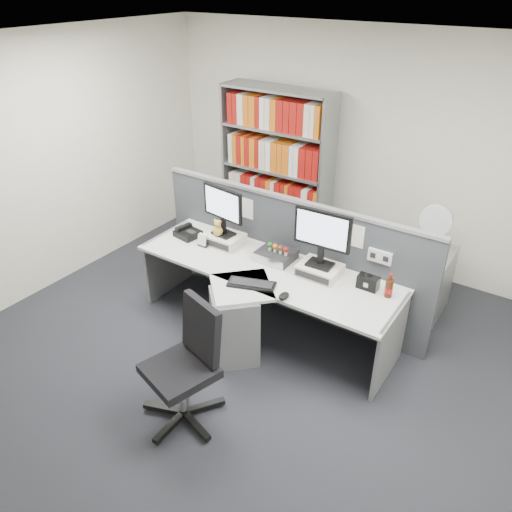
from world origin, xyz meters
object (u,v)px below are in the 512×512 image
Objects in this scene: monitor_left at (223,207)px; monitor_right at (322,234)px; speaker at (368,282)px; shelving_unit at (276,172)px; desk_fan at (436,223)px; office_chair at (188,361)px; desk_calendar at (203,241)px; mouse at (284,296)px; desk at (253,301)px; desktop_pc at (276,255)px; cola_bottle at (389,288)px; filing_cabinet at (424,282)px; keyboard at (252,284)px; desk_phone at (187,233)px.

monitor_left is 1.10m from monitor_right.
shelving_unit is (-1.84, 1.43, 0.19)m from speaker.
office_chair is at bearing -114.04° from desk_fan.
desk_calendar is (-1.24, -0.16, -0.37)m from monitor_right.
monitor_left is at bearing 153.59° from mouse.
mouse is at bearing -56.45° from shelving_unit.
desk is 14.06× the size of speaker.
desk_fan is (2.10, -0.45, 0.05)m from shelving_unit.
office_chair is at bearing -85.79° from desktop_pc.
monitor_left is at bearing -179.58° from cola_bottle.
office_chair is (-1.09, -2.45, 0.19)m from filing_cabinet.
desk_calendar is 2.30m from desk_fan.
monitor_right reaches higher than desk_calendar.
monitor_left is at bearing 50.15° from desk_calendar.
desk is 19.87× the size of desk_calendar.
keyboard is 3.50× the size of desk_calendar.
desk_phone is at bearing -94.73° from shelving_unit.
keyboard is at bearing -126.82° from filing_cabinet.
speaker reaches higher than desktop_pc.
keyboard is 0.87× the size of desk_fan.
desk_fan is (0.26, 0.98, 0.25)m from speaker.
cola_bottle is (2.17, 0.11, 0.05)m from desk_phone.
desk_phone is at bearing 165.33° from desk_calendar.
office_chair reaches higher than mouse.
cola_bottle is 1.03m from desk_fan.
keyboard is 0.95m from office_chair.
desk_phone is at bearing -153.56° from desk_fan.
desk_phone is (-1.51, -0.09, -0.38)m from monitor_right.
desk_calendar is 0.07× the size of shelving_unit.
cola_bottle is at bearing 19.20° from desk.
cola_bottle reaches higher than desk.
filing_cabinet is at bearing 49.39° from desk.
speaker reaches higher than filing_cabinet.
office_chair is at bearing -104.65° from monitor_right.
monitor_right is at bearing 81.82° from mouse.
filing_cabinet is 1.34× the size of desk_fan.
monitor_right is at bearing 50.12° from keyboard.
mouse is 0.12× the size of office_chair.
monitor_left reaches higher than desk_phone.
cola_bottle is at bearing -93.50° from filing_cabinet.
desktop_pc is at bearing 94.21° from office_chair.
desktop_pc is at bearing -140.08° from filing_cabinet.
desk_calendar is 0.13× the size of office_chair.
speaker is at bearing 1.26° from desktop_pc.
desk is 5.13× the size of monitor_left.
desktop_pc is at bearing 5.90° from desk_phone.
desk_phone is at bearing 164.23° from desk.
speaker reaches higher than desk.
desktop_pc is 0.49× the size of filing_cabinet.
desktop_pc is 0.75× the size of keyboard.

